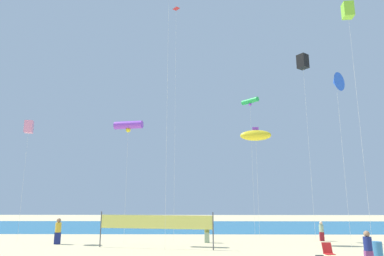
{
  "coord_description": "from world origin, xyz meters",
  "views": [
    {
      "loc": [
        1.11,
        -14.56,
        3.22
      ],
      "look_at": [
        0.8,
        7.39,
        7.88
      ],
      "focal_mm": 31.65,
      "sensor_mm": 36.0,
      "label": 1
    }
  ],
  "objects": [
    {
      "name": "folding_beach_chair",
      "position": [
        8.32,
        5.11,
        0.47
      ],
      "size": [
        0.52,
        0.65,
        0.89
      ],
      "rotation": [
        0.0,
        0.0,
        0.04
      ],
      "color": "red",
      "rests_on": "ground"
    },
    {
      "name": "kite_black_box",
      "position": [
        9.37,
        10.17,
        13.69
      ],
      "size": [
        0.96,
        0.96,
        14.27
      ],
      "color": "silver",
      "rests_on": "ground"
    },
    {
      "name": "ocean_band",
      "position": [
        0.0,
        28.78,
        0.0
      ],
      "size": [
        120.0,
        20.0,
        0.01
      ],
      "primitive_type": "cube",
      "color": "#1E6B99",
      "rests_on": "ground"
    },
    {
      "name": "kite_violet_tube",
      "position": [
        -4.31,
        11.55,
        8.99
      ],
      "size": [
        2.37,
        1.03,
        9.32
      ],
      "color": "silver",
      "rests_on": "ground"
    },
    {
      "name": "beachgoer_navy_shirt",
      "position": [
        9.48,
        2.94,
        0.92
      ],
      "size": [
        0.39,
        0.39,
        1.72
      ],
      "rotation": [
        0.0,
        0.0,
        2.34
      ],
      "color": "#7A3872",
      "rests_on": "ground"
    },
    {
      "name": "kite_blue_delta",
      "position": [
        10.55,
        7.27,
        10.97
      ],
      "size": [
        1.31,
        1.15,
        11.62
      ],
      "color": "silver",
      "rests_on": "ground"
    },
    {
      "name": "kite_green_tube",
      "position": [
        5.82,
        14.13,
        11.68
      ],
      "size": [
        1.43,
        1.52,
        11.94
      ],
      "color": "silver",
      "rests_on": "ground"
    },
    {
      "name": "kite_pink_box",
      "position": [
        -12.76,
        12.51,
        9.09
      ],
      "size": [
        0.79,
        0.79,
        9.62
      ],
      "color": "silver",
      "rests_on": "ground"
    },
    {
      "name": "kite_red_diamond",
      "position": [
        -0.76,
        13.43,
        19.59
      ],
      "size": [
        0.58,
        0.57,
        20.53
      ],
      "color": "silver",
      "rests_on": "ground"
    },
    {
      "name": "beachgoer_olive_shirt",
      "position": [
        1.87,
        12.5,
        0.91
      ],
      "size": [
        0.39,
        0.39,
        1.69
      ],
      "rotation": [
        0.0,
        0.0,
        4.56
      ],
      "color": "#99B28C",
      "rests_on": "ground"
    },
    {
      "name": "beachgoer_mustard_shirt",
      "position": [
        -9.23,
        11.44,
        0.99
      ],
      "size": [
        0.43,
        0.43,
        1.86
      ],
      "rotation": [
        0.0,
        0.0,
        0.73
      ],
      "color": "navy",
      "rests_on": "ground"
    },
    {
      "name": "volleyball_net",
      "position": [
        -1.74,
        9.32,
        1.63
      ],
      "size": [
        7.9,
        1.41,
        2.4
      ],
      "color": "#4C4C51",
      "rests_on": "ground"
    },
    {
      "name": "trash_barrel",
      "position": [
        10.89,
        4.87,
        0.49
      ],
      "size": [
        0.54,
        0.54,
        0.98
      ],
      "primitive_type": "cylinder",
      "color": "teal",
      "rests_on": "ground"
    },
    {
      "name": "kite_lime_box",
      "position": [
        10.69,
        4.93,
        14.9
      ],
      "size": [
        0.67,
        0.67,
        15.43
      ],
      "color": "silver",
      "rests_on": "ground"
    },
    {
      "name": "kite_yellow_inflatable",
      "position": [
        5.83,
        12.08,
        8.25
      ],
      "size": [
        2.54,
        1.09,
        8.93
      ],
      "color": "silver",
      "rests_on": "ground"
    },
    {
      "name": "beachgoer_sage_shirt",
      "position": [
        11.07,
        13.71,
        0.81
      ],
      "size": [
        0.35,
        0.35,
        1.52
      ],
      "rotation": [
        0.0,
        0.0,
        0.88
      ],
      "color": "maroon",
      "rests_on": "ground"
    }
  ]
}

